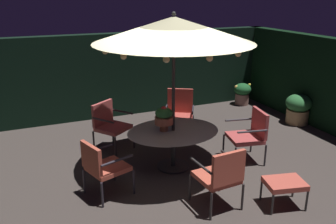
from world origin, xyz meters
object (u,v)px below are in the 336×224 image
Objects in this scene: patio_chair_northeast at (221,174)px; potted_plant_right_far at (242,93)px; potted_plant_left_near at (298,108)px; patio_dining_table at (173,137)px; patio_umbrella at (174,30)px; patio_chair_southeast at (180,111)px; patio_chair_south at (109,123)px; centerpiece_planter at (164,117)px; patio_chair_north at (102,165)px; patio_chair_east at (250,132)px; ottoman_footrest at (285,184)px.

patio_chair_northeast is 5.27m from potted_plant_right_far.
potted_plant_left_near reaches higher than potted_plant_right_far.
potted_plant_right_far is at bearing 39.19° from patio_dining_table.
patio_umbrella reaches higher than patio_chair_southeast.
patio_chair_northeast is at bearing -86.18° from patio_umbrella.
potted_plant_left_near is at bearing -3.47° from patio_chair_south.
centerpiece_planter is 1.58m from patio_chair_southeast.
patio_umbrella is (0.00, -0.00, 1.86)m from patio_dining_table.
centerpiece_planter is at bearing -167.32° from potted_plant_left_near.
centerpiece_planter is at bearing 99.76° from patio_chair_northeast.
patio_chair_south is at bearing 72.24° from patio_chair_north.
potted_plant_right_far is 1.84m from potted_plant_left_near.
patio_chair_east is (1.60, -0.33, -0.42)m from centerpiece_planter.
potted_plant_right_far is 0.84× the size of potted_plant_left_near.
ottoman_footrest is at bearing -57.64° from patio_chair_south.
patio_chair_south is (-0.86, 1.18, -0.01)m from patio_dining_table.
potted_plant_left_near is at bearing 13.80° from patio_dining_table.
centerpiece_planter is 4.43m from potted_plant_right_far.
patio_chair_south is at bearing -159.95° from potted_plant_right_far.
centerpiece_planter is 1.40m from patio_chair_south.
patio_chair_east is 2.73m from patio_chair_south.
potted_plant_right_far is at bearing 20.05° from patio_chair_south.
patio_chair_southeast is (0.88, 1.25, -0.40)m from centerpiece_planter.
patio_chair_northeast is 1.00× the size of patio_chair_east.
patio_chair_southeast reaches higher than patio_dining_table.
patio_chair_northeast is 1.78m from patio_chair_east.
centerpiece_planter reaches higher than patio_dining_table.
patio_chair_northeast reaches higher than patio_dining_table.
patio_dining_table is 1.59× the size of patio_chair_southeast.
patio_chair_east is 1.60× the size of potted_plant_right_far.
potted_plant_left_near is at bearing 33.45° from patio_chair_northeast.
patio_chair_east reaches higher than patio_chair_north.
patio_chair_east is (1.44, -0.29, -0.04)m from patio_dining_table.
patio_dining_table is 3.80m from potted_plant_left_near.
patio_chair_south is at bearing 126.12° from patio_umbrella.
centerpiece_planter is 0.46× the size of patio_chair_northeast.
patio_chair_northeast is 1.51× the size of ottoman_footrest.
patio_chair_northeast is 4.30m from potted_plant_left_near.
patio_chair_north is (-1.39, -0.46, -1.92)m from patio_umbrella.
patio_umbrella is 2.82× the size of patio_chair_east.
potted_plant_left_near is at bearing 45.06° from ottoman_footrest.
patio_chair_north is at bearing -164.95° from potted_plant_left_near.
patio_chair_south is (-1.58, -0.11, 0.00)m from patio_chair_southeast.
centerpiece_planter is 1.58m from patio_chair_northeast.
ottoman_footrest is 1.06× the size of potted_plant_right_far.
patio_umbrella is 4.78m from potted_plant_right_far.
patio_chair_northeast is at bearing 161.24° from ottoman_footrest.
centerpiece_planter is (-0.16, 0.04, -1.48)m from patio_umbrella.
patio_umbrella is 3.79× the size of potted_plant_left_near.
patio_umbrella is at bearing 18.31° from patio_chair_north.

